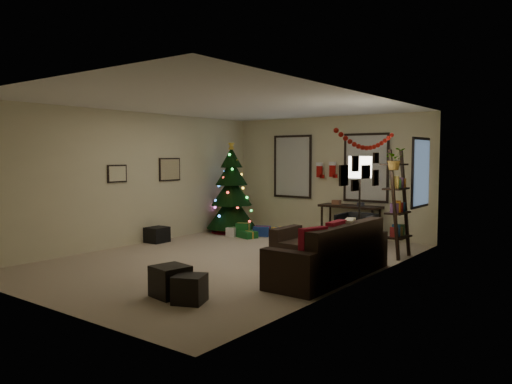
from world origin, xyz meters
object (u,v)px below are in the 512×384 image
at_px(sofa, 325,257).
at_px(christmas_tree, 232,194).
at_px(desk, 350,209).
at_px(desk_chair, 356,229).
at_px(bookshelf, 399,206).

bearing_deg(sofa, christmas_tree, 148.52).
bearing_deg(desk, desk_chair, -54.66).
height_order(christmas_tree, desk_chair, christmas_tree).
relative_size(christmas_tree, sofa, 0.88).
relative_size(desk, desk_chair, 2.07).
relative_size(sofa, desk, 1.83).
distance_m(christmas_tree, bookshelf, 4.27).
bearing_deg(bookshelf, desk, 139.97).
xyz_separation_m(desk_chair, bookshelf, (1.13, -0.69, 0.60)).
xyz_separation_m(sofa, desk_chair, (-0.70, 2.55, 0.06)).
relative_size(sofa, bookshelf, 1.29).
distance_m(christmas_tree, desk_chair, 3.17).
distance_m(sofa, bookshelf, 2.02).
relative_size(christmas_tree, bookshelf, 1.14).
relative_size(desk_chair, bookshelf, 0.34).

